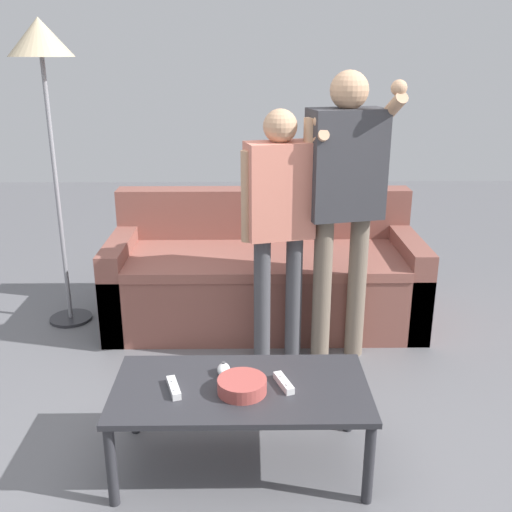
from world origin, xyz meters
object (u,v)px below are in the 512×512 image
(player_right, at_px, (345,186))
(game_remote_nunchuk, at_px, (224,369))
(player_center, at_px, (279,210))
(couch, at_px, (264,276))
(game_remote_wand_near, at_px, (174,388))
(floor_lamp, at_px, (42,58))
(snack_bowl, at_px, (242,386))
(game_remote_wand_far, at_px, (284,383))
(coffee_table, at_px, (241,395))

(player_right, bearing_deg, game_remote_nunchuk, -125.81)
(player_center, bearing_deg, game_remote_nunchuk, -108.34)
(player_center, bearing_deg, couch, 96.07)
(player_center, bearing_deg, game_remote_wand_near, -116.30)
(couch, distance_m, game_remote_nunchuk, 1.46)
(floor_lamp, bearing_deg, player_center, -22.12)
(game_remote_nunchuk, distance_m, floor_lamp, 2.20)
(couch, height_order, game_remote_nunchuk, couch)
(couch, distance_m, player_right, 1.01)
(snack_bowl, distance_m, player_right, 1.32)
(game_remote_nunchuk, xyz_separation_m, game_remote_wand_far, (0.26, -0.10, -0.01))
(player_right, height_order, game_remote_wand_near, player_right)
(couch, relative_size, game_remote_nunchuk, 22.98)
(game_remote_nunchuk, height_order, player_center, player_center)
(coffee_table, height_order, floor_lamp, floor_lamp)
(game_remote_wand_near, bearing_deg, player_right, 50.39)
(floor_lamp, bearing_deg, snack_bowl, -52.65)
(game_remote_nunchuk, xyz_separation_m, game_remote_wand_near, (-0.20, -0.13, -0.01))
(floor_lamp, height_order, game_remote_wand_near, floor_lamp)
(coffee_table, bearing_deg, game_remote_nunchuk, 127.03)
(couch, bearing_deg, floor_lamp, -178.73)
(snack_bowl, distance_m, floor_lamp, 2.33)
(snack_bowl, bearing_deg, floor_lamp, 127.35)
(couch, relative_size, coffee_table, 1.86)
(floor_lamp, xyz_separation_m, game_remote_wand_far, (1.36, -1.51, -1.29))
(game_remote_nunchuk, height_order, player_right, player_right)
(player_center, height_order, game_remote_wand_far, player_center)
(snack_bowl, bearing_deg, player_center, 78.66)
(coffee_table, bearing_deg, player_center, 77.79)
(player_center, bearing_deg, snack_bowl, -101.34)
(game_remote_wand_near, bearing_deg, coffee_table, 6.48)
(floor_lamp, relative_size, game_remote_wand_near, 12.05)
(snack_bowl, bearing_deg, game_remote_wand_near, 177.62)
(floor_lamp, distance_m, game_remote_wand_near, 2.20)
(floor_lamp, bearing_deg, game_remote_wand_near, -59.71)
(couch, bearing_deg, player_right, -52.62)
(game_remote_nunchuk, bearing_deg, couch, 81.39)
(game_remote_wand_far, bearing_deg, player_center, 88.63)
(couch, bearing_deg, snack_bowl, -94.91)
(couch, relative_size, player_center, 1.39)
(floor_lamp, bearing_deg, couch, 1.27)
(player_right, distance_m, player_center, 0.38)
(game_remote_wand_near, relative_size, game_remote_wand_far, 1.02)
(game_remote_nunchuk, distance_m, player_center, 1.02)
(game_remote_nunchuk, relative_size, player_center, 0.06)
(floor_lamp, height_order, player_center, floor_lamp)
(coffee_table, xyz_separation_m, game_remote_wand_near, (-0.28, -0.03, 0.06))
(snack_bowl, height_order, game_remote_wand_far, snack_bowl)
(couch, height_order, player_center, player_center)
(player_right, relative_size, game_remote_wand_near, 10.31)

